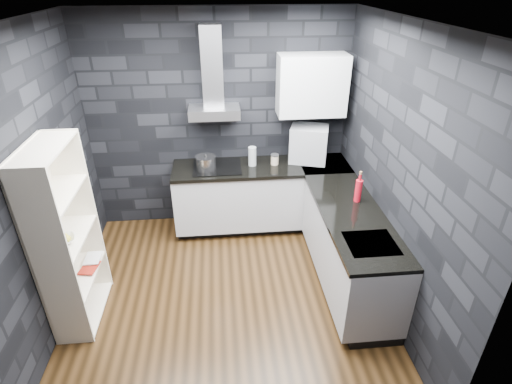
{
  "coord_description": "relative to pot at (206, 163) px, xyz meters",
  "views": [
    {
      "loc": [
        -0.0,
        -3.17,
        3.02
      ],
      "look_at": [
        0.35,
        0.45,
        1.0
      ],
      "focal_mm": 28.0,
      "sensor_mm": 36.0,
      "label": 1
    }
  ],
  "objects": [
    {
      "name": "ground",
      "position": [
        0.18,
        -1.26,
        -0.98
      ],
      "size": [
        3.2,
        3.2,
        0.0
      ],
      "primitive_type": "plane",
      "color": "#3C2611"
    },
    {
      "name": "ceiling",
      "position": [
        0.18,
        -1.26,
        1.72
      ],
      "size": [
        3.2,
        3.2,
        0.0
      ],
      "primitive_type": "plane",
      "rotation": [
        3.14,
        0.0,
        0.0
      ],
      "color": "silver"
    },
    {
      "name": "wall_back",
      "position": [
        0.18,
        0.36,
        0.37
      ],
      "size": [
        3.2,
        0.05,
        2.7
      ],
      "primitive_type": "cube",
      "color": "black",
      "rests_on": "ground"
    },
    {
      "name": "wall_front",
      "position": [
        0.18,
        -2.89,
        0.37
      ],
      "size": [
        3.2,
        0.05,
        2.7
      ],
      "primitive_type": "cube",
      "color": "black",
      "rests_on": "ground"
    },
    {
      "name": "wall_left",
      "position": [
        -1.44,
        -1.26,
        0.37
      ],
      "size": [
        0.05,
        3.2,
        2.7
      ],
      "primitive_type": "cube",
      "color": "black",
      "rests_on": "ground"
    },
    {
      "name": "wall_right",
      "position": [
        1.81,
        -1.26,
        0.37
      ],
      "size": [
        0.05,
        3.2,
        2.7
      ],
      "primitive_type": "cube",
      "color": "black",
      "rests_on": "ground"
    },
    {
      "name": "toekick_back",
      "position": [
        0.68,
        0.08,
        -0.93
      ],
      "size": [
        2.18,
        0.5,
        0.1
      ],
      "primitive_type": "cube",
      "color": "black",
      "rests_on": "ground"
    },
    {
      "name": "toekick_right",
      "position": [
        1.52,
        -1.16,
        -0.93
      ],
      "size": [
        0.5,
        1.78,
        0.1
      ],
      "primitive_type": "cube",
      "color": "black",
      "rests_on": "ground"
    },
    {
      "name": "counter_back_cab",
      "position": [
        0.68,
        0.04,
        -0.5
      ],
      "size": [
        2.2,
        0.6,
        0.76
      ],
      "primitive_type": "cube",
      "color": "#B9B8BD",
      "rests_on": "ground"
    },
    {
      "name": "counter_right_cab",
      "position": [
        1.48,
        -1.16,
        -0.5
      ],
      "size": [
        0.6,
        1.8,
        0.76
      ],
      "primitive_type": "cube",
      "color": "#B9B8BD",
      "rests_on": "ground"
    },
    {
      "name": "counter_back_top",
      "position": [
        0.68,
        0.03,
        -0.1
      ],
      "size": [
        2.2,
        0.62,
        0.04
      ],
      "primitive_type": "cube",
      "color": "black",
      "rests_on": "counter_back_cab"
    },
    {
      "name": "counter_right_top",
      "position": [
        1.47,
        -1.16,
        -0.1
      ],
      "size": [
        0.62,
        1.8,
        0.04
      ],
      "primitive_type": "cube",
      "color": "black",
      "rests_on": "counter_right_cab"
    },
    {
      "name": "counter_corner_top",
      "position": [
        1.48,
        0.04,
        -0.1
      ],
      "size": [
        0.62,
        0.62,
        0.04
      ],
      "primitive_type": "cube",
      "color": "black",
      "rests_on": "counter_right_cab"
    },
    {
      "name": "hood_body",
      "position": [
        0.13,
        0.17,
        0.58
      ],
      "size": [
        0.6,
        0.34,
        0.12
      ],
      "primitive_type": "cube",
      "color": "#BBBBC0",
      "rests_on": "wall_back"
    },
    {
      "name": "hood_chimney",
      "position": [
        0.13,
        0.24,
        1.09
      ],
      "size": [
        0.24,
        0.2,
        0.9
      ],
      "primitive_type": "cube",
      "color": "#BBBBC0",
      "rests_on": "hood_body"
    },
    {
      "name": "upper_cabinet",
      "position": [
        1.28,
        0.16,
        0.87
      ],
      "size": [
        0.8,
        0.35,
        0.7
      ],
      "primitive_type": "cube",
      "color": "silver",
      "rests_on": "wall_back"
    },
    {
      "name": "cooktop",
      "position": [
        0.13,
        0.04,
        -0.08
      ],
      "size": [
        0.58,
        0.5,
        0.01
      ],
      "primitive_type": "cube",
      "color": "black",
      "rests_on": "counter_back_top"
    },
    {
      "name": "sink_rim",
      "position": [
        1.48,
        -1.66,
        -0.09
      ],
      "size": [
        0.44,
        0.4,
        0.01
      ],
      "primitive_type": "cube",
      "color": "#BBBBC0",
      "rests_on": "counter_right_top"
    },
    {
      "name": "pot",
      "position": [
        0.0,
        0.0,
        0.0
      ],
      "size": [
        0.31,
        0.31,
        0.14
      ],
      "primitive_type": "cylinder",
      "rotation": [
        0.0,
        0.0,
        0.39
      ],
      "color": "#B6B5BA",
      "rests_on": "cooktop"
    },
    {
      "name": "glass_vase",
      "position": [
        0.57,
        0.06,
        0.04
      ],
      "size": [
        0.11,
        0.11,
        0.24
      ],
      "primitive_type": "cylinder",
      "rotation": [
        0.0,
        0.0,
        -0.17
      ],
      "color": "#B4BFC2",
      "rests_on": "counter_back_top"
    },
    {
      "name": "storage_jar",
      "position": [
        0.85,
        0.06,
        -0.02
      ],
      "size": [
        0.1,
        0.1,
        0.12
      ],
      "primitive_type": "cylinder",
      "rotation": [
        0.0,
        0.0,
        0.04
      ],
      "color": "#C8B290",
      "rests_on": "counter_back_top"
    },
    {
      "name": "utensil_crock",
      "position": [
        1.07,
        0.11,
        -0.02
      ],
      "size": [
        0.11,
        0.11,
        0.13
      ],
      "primitive_type": "cylinder",
      "rotation": [
        0.0,
        0.0,
        -0.21
      ],
      "color": "#B6B5BA",
      "rests_on": "counter_back_top"
    },
    {
      "name": "appliance_garage",
      "position": [
        1.29,
        0.13,
        0.14
      ],
      "size": [
        0.54,
        0.47,
        0.45
      ],
      "primitive_type": "cube",
      "rotation": [
        0.0,
        0.0,
        -0.3
      ],
      "color": "#A0A2A8",
      "rests_on": "counter_back_top"
    },
    {
      "name": "red_bottle",
      "position": [
        1.59,
        -0.93,
        0.04
      ],
      "size": [
        0.07,
        0.07,
        0.24
      ],
      "primitive_type": "cylinder",
      "rotation": [
        0.0,
        0.0,
        -0.06
      ],
      "color": "red",
      "rests_on": "counter_right_top"
    },
    {
      "name": "bookshelf",
      "position": [
        -1.24,
        -1.34,
        -0.08
      ],
      "size": [
        0.51,
        0.86,
        1.8
      ],
      "primitive_type": "cube",
      "rotation": [
        0.0,
        0.0,
        0.23
      ],
      "color": "white",
      "rests_on": "ground"
    },
    {
      "name": "fruit_bowl",
      "position": [
        -1.24,
        -1.41,
        -0.05
      ],
      "size": [
        0.26,
        0.26,
        0.05
      ],
      "primitive_type": "imported",
      "rotation": [
        0.0,
        0.0,
        0.39
      ],
      "color": "white",
      "rests_on": "bookshelf"
    },
    {
      "name": "book_red",
      "position": [
        -1.23,
        -1.23,
        -0.41
      ],
      "size": [
        0.16,
        0.05,
        0.21
      ],
      "primitive_type": "imported",
      "rotation": [
        0.0,
        0.0,
        -0.18
      ],
      "color": "maroon",
      "rests_on": "bookshelf"
    },
    {
      "name": "book_second",
      "position": [
        -1.22,
        -1.12,
        -0.39
      ],
      "size": [
        0.15,
        0.02,
        0.21
      ],
      "primitive_type": "imported",
      "rotation": [
        0.0,
        0.0,
        0.01
      ],
      "color": "#B2B2B2",
      "rests_on": "bookshelf"
    }
  ]
}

